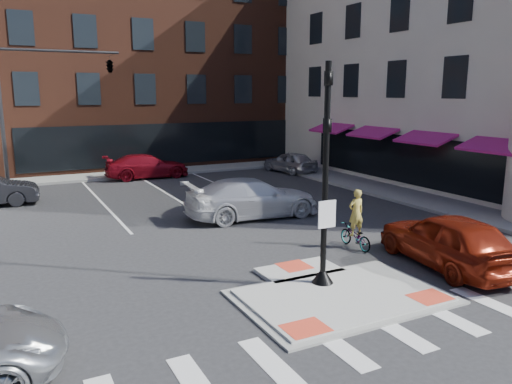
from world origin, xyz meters
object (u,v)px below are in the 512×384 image
bg_car_silver (290,162)px  red_sedan (448,240)px  white_pickup (252,198)px  cyclist (355,228)px  bg_car_red (147,166)px

bg_car_silver → red_sedan: bearing=64.1°
red_sedan → white_pickup: red_sedan is taller
cyclist → red_sedan: bearing=116.8°
red_sedan → cyclist: bearing=-56.1°
red_sedan → bg_car_red: 20.66m
white_pickup → red_sedan: bearing=-160.0°
red_sedan → bg_car_red: bearing=-71.0°
bg_car_silver → cyclist: cyclist is taller
red_sedan → bg_car_red: red_sedan is taller
white_pickup → cyclist: (1.21, -5.50, -0.15)m
cyclist → bg_car_red: bearing=-80.8°
white_pickup → cyclist: cyclist is taller
white_pickup → cyclist: size_ratio=2.81×
white_pickup → cyclist: 5.64m
red_sedan → bg_car_silver: (5.13, 18.05, -0.15)m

